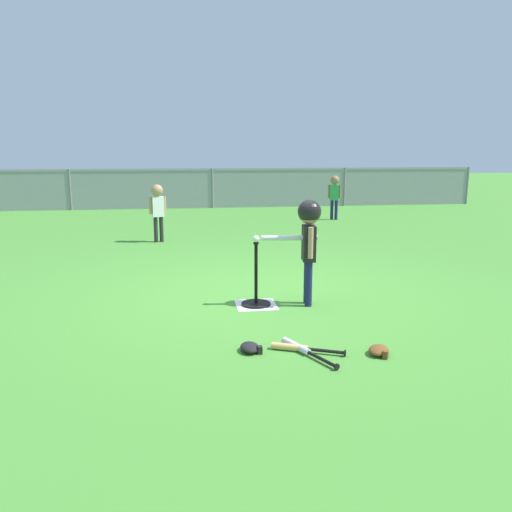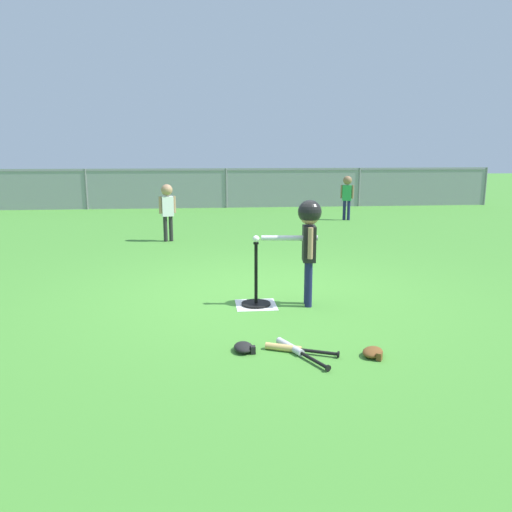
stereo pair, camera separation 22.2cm
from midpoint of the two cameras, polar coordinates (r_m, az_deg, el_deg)
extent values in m
plane|color=#478C33|center=(6.00, 1.62, -4.33)|extent=(60.00, 60.00, 0.00)
cube|color=white|center=(5.60, 1.14, -5.48)|extent=(0.44, 0.44, 0.01)
cylinder|color=black|center=(5.59, 1.14, -5.40)|extent=(0.32, 0.32, 0.03)
cylinder|color=black|center=(5.50, 1.16, -1.92)|extent=(0.04, 0.04, 0.67)
cylinder|color=black|center=(5.43, 1.17, 1.44)|extent=(0.06, 0.06, 0.02)
sphere|color=white|center=(5.43, 1.17, 1.92)|extent=(0.07, 0.07, 0.07)
cylinder|color=#191E4C|center=(5.52, 7.08, -3.21)|extent=(0.08, 0.08, 0.49)
cylinder|color=#191E4C|center=(5.62, 6.94, -2.92)|extent=(0.08, 0.08, 0.49)
cube|color=black|center=(5.47, 7.12, 1.38)|extent=(0.15, 0.23, 0.38)
cylinder|color=tan|center=(5.34, 7.31, 1.41)|extent=(0.05, 0.05, 0.33)
cylinder|color=tan|center=(5.60, 6.96, 1.91)|extent=(0.05, 0.05, 0.33)
sphere|color=tan|center=(5.43, 7.21, 4.63)|extent=(0.22, 0.22, 0.22)
sphere|color=black|center=(5.42, 7.21, 4.92)|extent=(0.25, 0.25, 0.25)
cylinder|color=silver|center=(5.44, 4.94, 2.02)|extent=(0.60, 0.12, 0.06)
cylinder|color=#191E4C|center=(12.57, 10.84, 5.05)|extent=(0.07, 0.07, 0.47)
cylinder|color=#191E4C|center=(12.59, 10.37, 5.07)|extent=(0.07, 0.07, 0.47)
cube|color=green|center=(12.54, 10.68, 6.97)|extent=(0.24, 0.20, 0.37)
cylinder|color=#8C6647|center=(12.52, 11.28, 7.06)|extent=(0.05, 0.05, 0.32)
cylinder|color=#8C6647|center=(12.55, 10.08, 7.12)|extent=(0.05, 0.05, 0.32)
sphere|color=#8C6647|center=(12.52, 10.73, 8.34)|extent=(0.21, 0.21, 0.21)
cylinder|color=#262626|center=(9.58, -8.86, 3.05)|extent=(0.07, 0.07, 0.47)
cylinder|color=#262626|center=(9.56, -9.47, 3.01)|extent=(0.07, 0.07, 0.47)
cube|color=white|center=(9.51, -9.24, 5.52)|extent=(0.24, 0.18, 0.37)
cylinder|color=tan|center=(9.54, -8.48, 5.72)|extent=(0.05, 0.05, 0.31)
cylinder|color=tan|center=(9.48, -10.02, 5.64)|extent=(0.05, 0.05, 0.31)
sphere|color=tan|center=(9.49, -9.30, 7.31)|extent=(0.21, 0.21, 0.21)
cylinder|color=silver|center=(4.40, 5.29, -10.09)|extent=(0.20, 0.33, 0.06)
cylinder|color=black|center=(4.15, 8.12, -11.53)|extent=(0.17, 0.32, 0.03)
cylinder|color=black|center=(4.04, 9.68, -12.30)|extent=(0.05, 0.04, 0.05)
cylinder|color=#DBB266|center=(4.37, 4.56, -10.22)|extent=(0.31, 0.18, 0.06)
cylinder|color=black|center=(4.32, 8.63, -10.61)|extent=(0.30, 0.15, 0.03)
cylinder|color=black|center=(4.30, 10.71, -10.79)|extent=(0.03, 0.05, 0.05)
ellipsoid|color=black|center=(4.35, 0.06, -10.20)|extent=(0.17, 0.23, 0.07)
cube|color=black|center=(4.30, 1.15, -10.47)|extent=(0.04, 0.05, 0.06)
ellipsoid|color=brown|center=(4.39, 14.40, -10.40)|extent=(0.26, 0.27, 0.07)
cube|color=brown|center=(4.32, 15.12, -10.83)|extent=(0.06, 0.06, 0.06)
cylinder|color=slate|center=(15.38, -18.11, 7.14)|extent=(0.06, 0.06, 1.15)
cylinder|color=slate|center=(15.05, -2.93, 7.61)|extent=(0.06, 0.06, 1.15)
cylinder|color=slate|center=(15.76, 11.88, 7.56)|extent=(0.06, 0.06, 1.15)
cylinder|color=slate|center=(17.39, 24.65, 7.12)|extent=(0.06, 0.06, 1.15)
cube|color=gray|center=(15.02, -2.95, 9.58)|extent=(16.00, 0.03, 0.03)
cube|color=gray|center=(15.05, -2.93, 7.61)|extent=(16.00, 0.01, 1.15)
camera|label=1|loc=(0.11, -88.84, 0.24)|focal=35.69mm
camera|label=2|loc=(0.11, 91.16, -0.24)|focal=35.69mm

